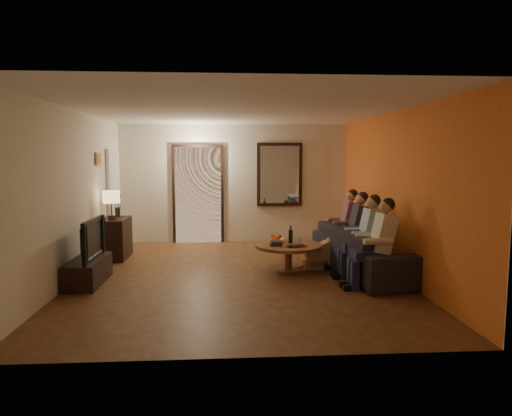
{
  "coord_description": "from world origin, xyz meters",
  "views": [
    {
      "loc": [
        -0.19,
        -7.09,
        1.86
      ],
      "look_at": [
        0.3,
        0.3,
        1.05
      ],
      "focal_mm": 32.0,
      "sensor_mm": 36.0,
      "label": 1
    }
  ],
  "objects": [
    {
      "name": "dresser",
      "position": [
        -2.25,
        1.46,
        0.37
      ],
      "size": [
        0.45,
        0.84,
        0.75
      ],
      "primitive_type": "cube",
      "color": "black",
      "rests_on": "floor"
    },
    {
      "name": "floor",
      "position": [
        0.0,
        0.0,
        0.0
      ],
      "size": [
        5.0,
        6.0,
        0.01
      ],
      "primitive_type": "cube",
      "color": "#402611",
      "rests_on": "ground"
    },
    {
      "name": "tv",
      "position": [
        -2.25,
        -0.29,
        0.67
      ],
      "size": [
        1.05,
        0.14,
        0.61
      ],
      "primitive_type": "imported",
      "rotation": [
        0.0,
        0.0,
        1.57
      ],
      "color": "black",
      "rests_on": "tv_stand"
    },
    {
      "name": "orange_accent",
      "position": [
        2.49,
        0.0,
        1.3
      ],
      "size": [
        0.01,
        6.0,
        2.6
      ],
      "primitive_type": "cube",
      "color": "#CB5422",
      "rests_on": "right_wall"
    },
    {
      "name": "oranges",
      "position": [
        0.65,
        0.48,
        0.55
      ],
      "size": [
        0.2,
        0.2,
        0.08
      ],
      "primitive_type": null,
      "color": "#EC4C13",
      "rests_on": "bowl"
    },
    {
      "name": "laptop",
      "position": [
        0.93,
        -0.02,
        0.46
      ],
      "size": [
        0.38,
        0.3,
        0.03
      ],
      "primitive_type": "imported",
      "rotation": [
        0.0,
        0.0,
        0.3
      ],
      "color": "black",
      "rests_on": "coffee_table"
    },
    {
      "name": "tv_stand",
      "position": [
        -2.25,
        -0.29,
        0.18
      ],
      "size": [
        0.45,
        1.11,
        0.37
      ],
      "primitive_type": "cube",
      "color": "black",
      "rests_on": "floor"
    },
    {
      "name": "dog",
      "position": [
        1.37,
        0.37,
        0.28
      ],
      "size": [
        0.59,
        0.34,
        0.56
      ],
      "primitive_type": null,
      "rotation": [
        0.0,
        0.0,
        0.19
      ],
      "color": "#A57F4C",
      "rests_on": "floor"
    },
    {
      "name": "left_wall",
      "position": [
        -2.5,
        0.0,
        1.3
      ],
      "size": [
        0.02,
        6.0,
        2.6
      ],
      "primitive_type": "cube",
      "color": "beige",
      "rests_on": "floor"
    },
    {
      "name": "back_wall",
      "position": [
        0.0,
        3.0,
        1.3
      ],
      "size": [
        5.0,
        0.02,
        2.6
      ],
      "primitive_type": "cube",
      "color": "beige",
      "rests_on": "floor"
    },
    {
      "name": "book_stack",
      "position": [
        0.61,
        0.16,
        0.48
      ],
      "size": [
        0.2,
        0.15,
        0.07
      ],
      "primitive_type": null,
      "color": "black",
      "rests_on": "coffee_table"
    },
    {
      "name": "flower_vase",
      "position": [
        -2.25,
        1.68,
        0.97
      ],
      "size": [
        0.14,
        0.14,
        0.44
      ],
      "primitive_type": null,
      "color": "red",
      "rests_on": "dresser"
    },
    {
      "name": "wine_bottle",
      "position": [
        0.88,
        0.36,
        0.6
      ],
      "size": [
        0.07,
        0.07,
        0.31
      ],
      "primitive_type": null,
      "color": "black",
      "rests_on": "coffee_table"
    },
    {
      "name": "door_trim",
      "position": [
        -0.8,
        2.97,
        1.05
      ],
      "size": [
        1.12,
        0.04,
        2.22
      ],
      "primitive_type": "cube",
      "color": "black",
      "rests_on": "floor"
    },
    {
      "name": "white_door",
      "position": [
        -2.46,
        2.3,
        1.02
      ],
      "size": [
        0.06,
        0.85,
        2.04
      ],
      "primitive_type": "cube",
      "color": "white",
      "rests_on": "floor"
    },
    {
      "name": "bowl",
      "position": [
        0.65,
        0.48,
        0.48
      ],
      "size": [
        0.26,
        0.26,
        0.06
      ],
      "primitive_type": "imported",
      "color": "white",
      "rests_on": "coffee_table"
    },
    {
      "name": "kitchen_doorway",
      "position": [
        -0.8,
        2.98,
        1.05
      ],
      "size": [
        1.0,
        0.06,
        2.1
      ],
      "primitive_type": "cube",
      "color": "#FFE0A5",
      "rests_on": "floor"
    },
    {
      "name": "framed_art",
      "position": [
        -2.47,
        1.3,
        1.85
      ],
      "size": [
        0.03,
        0.28,
        0.24
      ],
      "primitive_type": "cube",
      "color": "#B28C33",
      "rests_on": "left_wall"
    },
    {
      "name": "person_a",
      "position": [
        1.98,
        -0.82,
        0.6
      ],
      "size": [
        0.6,
        0.4,
        1.2
      ],
      "primitive_type": null,
      "color": "tan",
      "rests_on": "sofa"
    },
    {
      "name": "sofa",
      "position": [
        2.08,
        0.08,
        0.37
      ],
      "size": [
        2.64,
        1.3,
        0.74
      ],
      "primitive_type": "imported",
      "rotation": [
        0.0,
        0.0,
        1.7
      ],
      "color": "black",
      "rests_on": "floor"
    },
    {
      "name": "person_d",
      "position": [
        1.98,
        0.98,
        0.6
      ],
      "size": [
        0.6,
        0.4,
        1.2
      ],
      "primitive_type": null,
      "color": "tan",
      "rests_on": "sofa"
    },
    {
      "name": "ceiling",
      "position": [
        0.0,
        0.0,
        2.6
      ],
      "size": [
        5.0,
        6.0,
        0.01
      ],
      "primitive_type": "cube",
      "color": "white",
      "rests_on": "back_wall"
    },
    {
      "name": "right_wall",
      "position": [
        2.5,
        0.0,
        1.3
      ],
      "size": [
        0.02,
        6.0,
        2.6
      ],
      "primitive_type": "cube",
      "color": "beige",
      "rests_on": "floor"
    },
    {
      "name": "front_wall",
      "position": [
        0.0,
        -3.0,
        1.3
      ],
      "size": [
        5.0,
        0.02,
        2.6
      ],
      "primitive_type": "cube",
      "color": "beige",
      "rests_on": "floor"
    },
    {
      "name": "table_lamp",
      "position": [
        -2.25,
        1.24,
        1.02
      ],
      "size": [
        0.3,
        0.3,
        0.54
      ],
      "primitive_type": null,
      "color": "beige",
      "rests_on": "dresser"
    },
    {
      "name": "person_b",
      "position": [
        1.98,
        -0.22,
        0.6
      ],
      "size": [
        0.6,
        0.4,
        1.2
      ],
      "primitive_type": null,
      "color": "tan",
      "rests_on": "sofa"
    },
    {
      "name": "fridge_glimpse",
      "position": [
        -0.55,
        2.98,
        0.9
      ],
      "size": [
        0.45,
        0.03,
        1.7
      ],
      "primitive_type": "cube",
      "color": "silver",
      "rests_on": "floor"
    },
    {
      "name": "person_c",
      "position": [
        1.98,
        0.38,
        0.6
      ],
      "size": [
        0.6,
        0.4,
        1.2
      ],
      "primitive_type": null,
      "color": "tan",
      "rests_on": "sofa"
    },
    {
      "name": "art_canvas",
      "position": [
        -2.46,
        1.3,
        1.85
      ],
      "size": [
        0.01,
        0.22,
        0.18
      ],
      "primitive_type": "cube",
      "color": "brown",
      "rests_on": "left_wall"
    },
    {
      "name": "mirror_frame",
      "position": [
        1.0,
        2.96,
        1.5
      ],
      "size": [
        1.0,
        0.05,
        1.4
      ],
      "primitive_type": "cube",
      "color": "black",
      "rests_on": "back_wall"
    },
    {
      "name": "wine_glass",
      "position": [
        1.01,
        0.31,
        0.5
      ],
      "size": [
        0.06,
        0.06,
        0.1
      ],
      "primitive_type": "cylinder",
      "color": "silver",
      "rests_on": "coffee_table"
    },
    {
      "name": "coffee_table",
      "position": [
        0.83,
        0.26,
        0.23
      ],
      "size": [
        1.21,
        1.21,
        0.45
      ],
      "primitive_type": "cylinder",
      "rotation": [
        0.0,
        0.0,
        0.1
      ],
      "color": "brown",
      "rests_on": "floor"
    },
    {
      "name": "mirror_glass",
      "position": [
        1.0,
        2.93,
        1.5
      ],
      "size": [
        0.86,
        0.02,
        1.26
      ],
      "primitive_type": "cube",
      "color": "white",
      "rests_on": "back_wall"
    }
  ]
}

